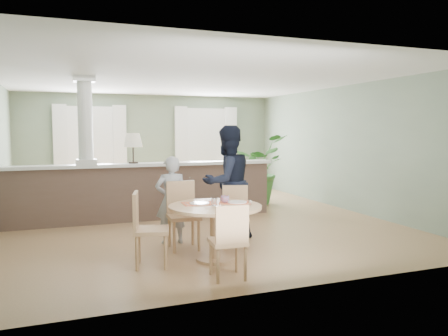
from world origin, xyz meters
name	(u,v)px	position (x,y,z in m)	size (l,w,h in m)	color
ground	(190,219)	(0.00, 0.00, 0.00)	(8.00, 8.00, 0.00)	tan
room_shell	(180,126)	(-0.03, 0.63, 1.81)	(7.02, 8.02, 2.71)	gray
pony_wall	(137,184)	(-0.99, 0.20, 0.71)	(5.32, 0.38, 2.70)	brown
sofa	(126,186)	(-1.00, 1.67, 0.49)	(3.36, 1.31, 0.98)	olive
houseplant	(255,169)	(1.94, 1.23, 0.82)	(1.47, 1.27, 1.63)	#356E2C
dining_table	(215,216)	(-0.42, -2.71, 0.59)	(1.23, 1.23, 0.84)	tan
chair_far_boy	(182,211)	(-0.67, -1.94, 0.54)	(0.46, 0.46, 0.98)	tan
chair_far_man	(235,213)	(0.11, -2.09, 0.50)	(0.52, 0.52, 0.90)	tan
chair_near	(229,238)	(-0.52, -3.50, 0.49)	(0.43, 0.43, 0.89)	tan
chair_side	(145,226)	(-1.34, -2.65, 0.53)	(0.52, 0.52, 0.96)	tan
child_person	(171,200)	(-0.76, -1.65, 0.67)	(0.49, 0.32, 1.34)	#9C9CA1
man_person	(227,183)	(0.14, -1.67, 0.91)	(0.88, 0.69, 1.81)	black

